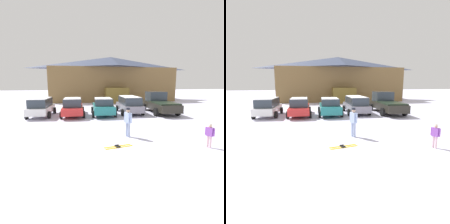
{
  "view_description": "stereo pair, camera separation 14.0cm",
  "coord_description": "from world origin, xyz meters",
  "views": [
    {
      "loc": [
        -2.31,
        -4.68,
        3.0
      ],
      "look_at": [
        0.04,
        6.95,
        1.08
      ],
      "focal_mm": 28.0,
      "sensor_mm": 36.0,
      "label": 1
    },
    {
      "loc": [
        -2.17,
        -4.71,
        3.0
      ],
      "look_at": [
        0.04,
        6.95,
        1.08
      ],
      "focal_mm": 28.0,
      "sensor_mm": 36.0,
      "label": 2
    }
  ],
  "objects": [
    {
      "name": "skier_child_in_purple_jacket",
      "position": [
        3.77,
        2.18,
        0.66
      ],
      "size": [
        0.28,
        0.39,
        1.16
      ],
      "color": "beige",
      "rests_on": "ground"
    },
    {
      "name": "pair_of_skis",
      "position": [
        -0.43,
        3.11,
        0.02
      ],
      "size": [
        1.42,
        0.54,
        0.08
      ],
      "color": "yellow",
      "rests_on": "ground"
    },
    {
      "name": "ground",
      "position": [
        0.0,
        0.0,
        0.0
      ],
      "size": [
        160.0,
        160.0,
        0.0
      ],
      "primitive_type": "plane",
      "color": "silver"
    },
    {
      "name": "parked_red_sedan",
      "position": [
        -2.7,
        12.1,
        0.85
      ],
      "size": [
        2.21,
        4.79,
        1.69
      ],
      "color": "red",
      "rests_on": "ground"
    },
    {
      "name": "skier_adult_in_blue_parka",
      "position": [
        0.49,
        4.61,
        0.94
      ],
      "size": [
        0.38,
        0.58,
        1.67
      ],
      "color": "#99AACD",
      "rests_on": "ground"
    },
    {
      "name": "parked_teal_hatchback",
      "position": [
        0.15,
        11.92,
        0.84
      ],
      "size": [
        2.41,
        4.61,
        1.66
      ],
      "color": "#1F7878",
      "rests_on": "ground"
    },
    {
      "name": "pickup_truck",
      "position": [
        6.14,
        12.27,
        1.0
      ],
      "size": [
        2.74,
        6.11,
        2.15
      ],
      "color": "black",
      "rests_on": "ground"
    },
    {
      "name": "parked_white_suv",
      "position": [
        -5.58,
        12.38,
        0.91
      ],
      "size": [
        2.29,
        4.26,
        1.7
      ],
      "color": "silver",
      "rests_on": "ground"
    },
    {
      "name": "parked_grey_wagon",
      "position": [
        2.96,
        12.45,
        0.93
      ],
      "size": [
        2.39,
        4.83,
        1.74
      ],
      "color": "gray",
      "rests_on": "ground"
    },
    {
      "name": "ski_lodge",
      "position": [
        3.99,
        27.67,
        3.94
      ],
      "size": [
        21.7,
        12.15,
        7.8
      ],
      "color": "brown",
      "rests_on": "ground"
    }
  ]
}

